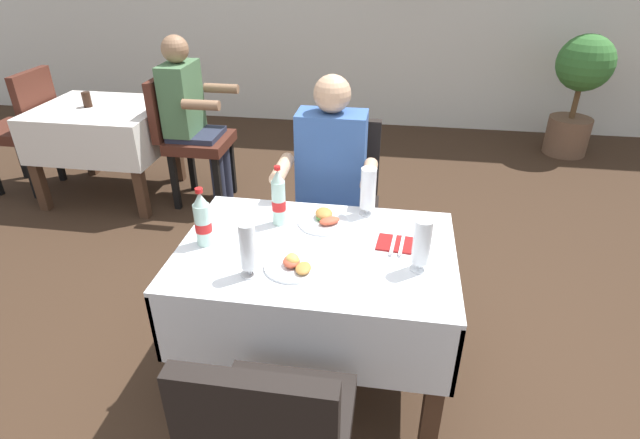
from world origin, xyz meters
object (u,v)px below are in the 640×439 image
object	(u,v)px
plate_near_camera	(294,265)
background_chair_left	(24,124)
cola_bottle_primary	(203,220)
main_dining_table	(316,282)
plate_far_diner	(324,219)
chair_far_diner_seat	(339,199)
background_chair_right	(187,133)
beer_glass_right	(368,191)
beer_glass_left	(248,250)
seated_diner_far	(330,182)
background_patron	(191,113)
background_table_tumbler	(87,100)
potted_plant_corner	(580,86)
chair_near_camera_side	(274,439)
background_dining_table	(104,130)
napkin_cutlery_set	(398,243)
cola_bottle_secondary	(279,199)
beer_glass_middle	(422,245)

from	to	relation	value
plate_near_camera	background_chair_left	bearing A→B (deg)	144.19
plate_near_camera	cola_bottle_primary	bearing A→B (deg)	163.45
main_dining_table	plate_far_diner	bearing A→B (deg)	89.61
chair_far_diner_seat	background_chair_right	xyz separation A→B (m)	(-1.26, 0.90, 0.00)
beer_glass_right	beer_glass_left	bearing A→B (deg)	-126.39
seated_diner_far	plate_far_diner	world-z (taller)	seated_diner_far
background_patron	background_table_tumbler	world-z (taller)	background_patron
background_chair_right	potted_plant_corner	world-z (taller)	potted_plant_corner
plate_far_diner	cola_bottle_primary	bearing A→B (deg)	-152.02
chair_near_camera_side	background_chair_right	xyz separation A→B (m)	(-1.26, 2.47, 0.00)
chair_far_diner_seat	background_table_tumbler	world-z (taller)	chair_far_diner_seat
background_dining_table	background_chair_right	distance (m)	0.68
plate_near_camera	background_patron	distance (m)	2.17
background_chair_left	napkin_cutlery_set	bearing A→B (deg)	-28.57
main_dining_table	background_patron	bearing A→B (deg)	125.68
seated_diner_far	beer_glass_right	bearing A→B (deg)	-57.53
cola_bottle_primary	background_chair_left	size ratio (longest dim) A/B	0.26
beer_glass_left	cola_bottle_secondary	world-z (taller)	cola_bottle_secondary
cola_bottle_primary	cola_bottle_secondary	xyz separation A→B (m)	(0.27, 0.21, 0.01)
seated_diner_far	napkin_cutlery_set	size ratio (longest dim) A/B	6.51
background_dining_table	background_chair_left	size ratio (longest dim) A/B	0.96
plate_far_diner	background_chair_right	size ratio (longest dim) A/B	0.23
plate_near_camera	plate_far_diner	distance (m)	0.37
cola_bottle_primary	napkin_cutlery_set	world-z (taller)	cola_bottle_primary
background_table_tumbler	potted_plant_corner	bearing A→B (deg)	20.96
cola_bottle_secondary	background_patron	distance (m)	1.82
beer_glass_left	background_patron	size ratio (longest dim) A/B	0.18
cola_bottle_secondary	napkin_cutlery_set	xyz separation A→B (m)	(0.53, -0.10, -0.12)
chair_far_diner_seat	cola_bottle_primary	size ratio (longest dim) A/B	3.79
main_dining_table	plate_near_camera	world-z (taller)	plate_near_camera
napkin_cutlery_set	background_chair_left	bearing A→B (deg)	151.43
chair_far_diner_seat	beer_glass_left	distance (m)	1.07
beer_glass_middle	beer_glass_right	distance (m)	0.47
chair_far_diner_seat	napkin_cutlery_set	world-z (taller)	chair_far_diner_seat
cola_bottle_secondary	potted_plant_corner	bearing A→B (deg)	54.85
background_patron	background_table_tumbler	bearing A→B (deg)	-179.38
background_chair_right	background_table_tumbler	size ratio (longest dim) A/B	8.82
cola_bottle_secondary	background_chair_right	world-z (taller)	cola_bottle_secondary
plate_near_camera	background_dining_table	bearing A→B (deg)	135.52
background_dining_table	background_table_tumbler	bearing A→B (deg)	-173.88
chair_far_diner_seat	cola_bottle_secondary	xyz separation A→B (m)	(-0.20, -0.61, 0.29)
beer_glass_middle	potted_plant_corner	distance (m)	3.60
beer_glass_right	background_chair_right	bearing A→B (deg)	136.73
napkin_cutlery_set	background_chair_right	size ratio (longest dim) A/B	0.20
seated_diner_far	background_dining_table	distance (m)	2.15
seated_diner_far	background_chair_left	bearing A→B (deg)	158.59
seated_diner_far	cola_bottle_secondary	size ratio (longest dim) A/B	4.54
chair_far_diner_seat	cola_bottle_primary	bearing A→B (deg)	-119.55
plate_near_camera	napkin_cutlery_set	bearing A→B (deg)	30.96
beer_glass_middle	background_chair_left	bearing A→B (deg)	149.65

